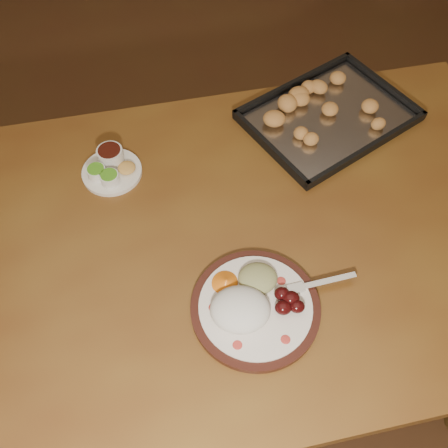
{
  "coord_description": "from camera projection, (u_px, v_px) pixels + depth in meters",
  "views": [
    {
      "loc": [
        0.21,
        -0.79,
        1.68
      ],
      "look_at": [
        0.21,
        -0.18,
        0.77
      ],
      "focal_mm": 40.0,
      "sensor_mm": 36.0,
      "label": 1
    }
  ],
  "objects": [
    {
      "name": "ground",
      "position": [
        167.0,
        298.0,
        1.84
      ],
      "size": [
        4.0,
        4.0,
        0.0
      ],
      "primitive_type": "plane",
      "color": "#4F351B",
      "rests_on": "ground"
    },
    {
      "name": "dining_table",
      "position": [
        223.0,
        259.0,
        1.18
      ],
      "size": [
        1.65,
        1.19,
        0.75
      ],
      "rotation": [
        0.0,
        0.0,
        0.21
      ],
      "color": "brown",
      "rests_on": "ground"
    },
    {
      "name": "dinner_plate",
      "position": [
        252.0,
        305.0,
        0.99
      ],
      "size": [
        0.34,
        0.26,
        0.06
      ],
      "rotation": [
        0.0,
        0.0,
        0.27
      ],
      "color": "black",
      "rests_on": "dining_table"
    },
    {
      "name": "condiment_saucer",
      "position": [
        110.0,
        167.0,
        1.19
      ],
      "size": [
        0.14,
        0.14,
        0.05
      ],
      "rotation": [
        0.0,
        0.0,
        -0.18
      ],
      "color": "silver",
      "rests_on": "dining_table"
    },
    {
      "name": "baking_tray",
      "position": [
        329.0,
        115.0,
        1.29
      ],
      "size": [
        0.5,
        0.48,
        0.04
      ],
      "rotation": [
        0.0,
        0.0,
        0.62
      ],
      "color": "black",
      "rests_on": "dining_table"
    }
  ]
}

